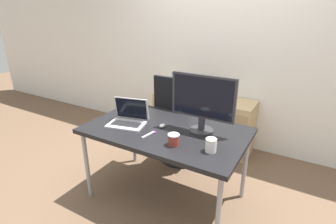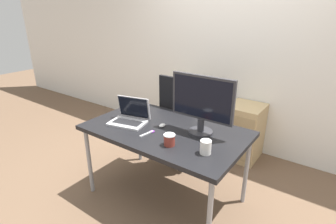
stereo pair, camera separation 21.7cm
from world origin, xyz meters
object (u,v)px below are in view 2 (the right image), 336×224
(monitor, at_px, (202,103))
(laptop_center, at_px, (129,118))
(coffee_cup_white, at_px, (206,147))
(coffee_cup_brown, at_px, (169,140))
(cabinet_right, at_px, (244,132))
(water_bottle, at_px, (182,83))
(mouse, at_px, (162,125))
(office_chair, at_px, (185,130))
(cabinet_left, at_px, (181,115))

(monitor, bearing_deg, laptop_center, -163.63)
(coffee_cup_white, height_order, coffee_cup_brown, coffee_cup_white)
(laptop_center, distance_m, monitor, 0.73)
(laptop_center, bearing_deg, cabinet_right, 61.23)
(water_bottle, relative_size, mouse, 3.93)
(office_chair, xyz_separation_m, cabinet_left, (-0.38, 0.52, -0.08))
(monitor, bearing_deg, cabinet_right, 88.07)
(office_chair, relative_size, cabinet_right, 1.58)
(monitor, relative_size, mouse, 8.19)
(mouse, distance_m, coffee_cup_brown, 0.36)
(water_bottle, bearing_deg, laptop_center, -80.04)
(coffee_cup_brown, bearing_deg, laptop_center, 165.58)
(water_bottle, height_order, coffee_cup_brown, water_bottle)
(cabinet_left, xyz_separation_m, coffee_cup_brown, (0.80, -1.43, 0.46))
(cabinet_left, height_order, water_bottle, water_bottle)
(coffee_cup_white, bearing_deg, cabinet_right, 96.91)
(office_chair, xyz_separation_m, cabinet_right, (0.55, 0.52, -0.08))
(cabinet_left, relative_size, cabinet_right, 1.00)
(laptop_center, relative_size, coffee_cup_brown, 3.99)
(cabinet_right, relative_size, laptop_center, 1.83)
(cabinet_left, height_order, coffee_cup_white, coffee_cup_white)
(coffee_cup_white, relative_size, coffee_cup_brown, 1.13)
(cabinet_right, relative_size, coffee_cup_brown, 7.29)
(water_bottle, bearing_deg, cabinet_left, -90.00)
(office_chair, bearing_deg, cabinet_left, 126.42)
(laptop_center, distance_m, coffee_cup_white, 0.88)
(cabinet_left, distance_m, water_bottle, 0.48)
(monitor, bearing_deg, coffee_cup_brown, -105.09)
(cabinet_right, distance_m, water_bottle, 1.05)
(laptop_center, relative_size, coffee_cup_white, 3.52)
(office_chair, distance_m, cabinet_right, 0.76)
(cabinet_left, distance_m, monitor, 1.57)
(water_bottle, height_order, monitor, monitor)
(coffee_cup_white, bearing_deg, water_bottle, 128.50)
(laptop_center, bearing_deg, coffee_cup_white, -6.15)
(office_chair, bearing_deg, monitor, -48.05)
(water_bottle, relative_size, coffee_cup_white, 2.55)
(mouse, relative_size, coffee_cup_white, 0.65)
(mouse, bearing_deg, monitor, 15.88)
(water_bottle, relative_size, coffee_cup_brown, 2.89)
(office_chair, relative_size, coffee_cup_white, 10.17)
(office_chair, relative_size, monitor, 1.91)
(mouse, bearing_deg, office_chair, 103.82)
(water_bottle, distance_m, coffee_cup_white, 1.77)
(coffee_cup_brown, bearing_deg, cabinet_left, 119.24)
(laptop_center, height_order, mouse, laptop_center)
(laptop_center, distance_m, mouse, 0.34)
(office_chair, bearing_deg, mouse, -76.18)
(mouse, xyz_separation_m, coffee_cup_white, (0.55, -0.19, 0.04))
(monitor, xyz_separation_m, mouse, (-0.35, -0.10, -0.26))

